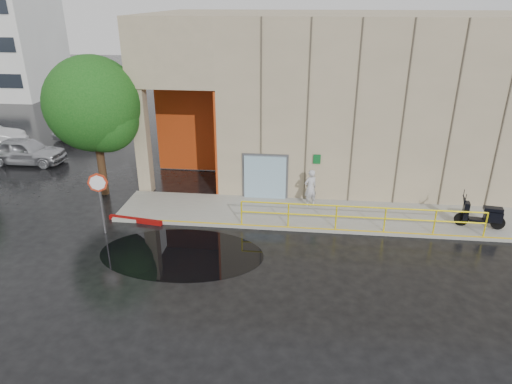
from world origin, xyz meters
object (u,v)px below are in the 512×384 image
person (310,188)px  scooter (483,208)px  stop_sign (99,190)px  tree_near (96,108)px  car_c (88,129)px  red_curb (136,220)px  car_a (25,151)px

person → scooter: bearing=136.1°
stop_sign → tree_near: 4.69m
scooter → car_c: bearing=161.2°
stop_sign → car_c: 14.28m
person → stop_sign: stop_sign is taller
person → stop_sign: bearing=-11.1°
scooter → car_c: size_ratio=0.43×
tree_near → scooter: bearing=-6.6°
red_curb → tree_near: size_ratio=0.37×
car_a → stop_sign: bearing=-134.5°
person → red_curb: size_ratio=0.71×
red_curb → car_a: size_ratio=0.55×
scooter → car_a: size_ratio=0.44×
red_curb → car_c: bearing=122.6°
red_curb → car_a: bearing=143.6°
person → tree_near: tree_near is taller
stop_sign → car_c: bearing=127.0°
car_a → car_c: size_ratio=0.96×
person → car_a: person is taller
person → car_c: (-14.66, 9.40, -0.34)m
scooter → tree_near: (-16.44, 1.90, 3.18)m
person → stop_sign: (-8.13, -3.24, 0.88)m
person → stop_sign: size_ratio=0.66×
tree_near → car_a: bearing=149.7°
scooter → stop_sign: bearing=-165.0°
scooter → car_a: 23.43m
car_a → scooter: bearing=-104.4°
car_c → tree_near: bearing=-170.8°
stop_sign → tree_near: (-1.49, 3.80, 2.29)m
red_curb → car_c: 13.72m
stop_sign → tree_near: bearing=121.1°
person → scooter: size_ratio=0.87×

